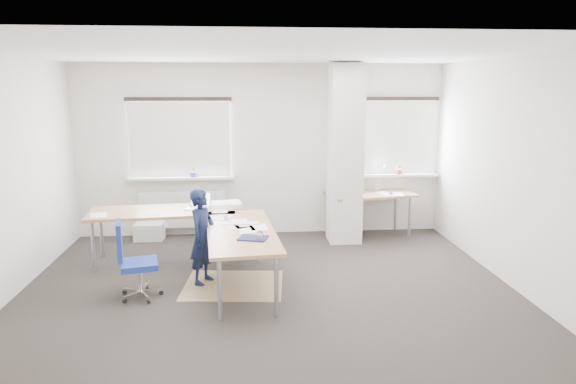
{
  "coord_description": "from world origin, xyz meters",
  "views": [
    {
      "loc": [
        -0.25,
        -5.91,
        2.43
      ],
      "look_at": [
        0.31,
        0.9,
        1.03
      ],
      "focal_mm": 32.0,
      "sensor_mm": 36.0,
      "label": 1
    }
  ],
  "objects": [
    {
      "name": "desk_main",
      "position": [
        -0.83,
        0.68,
        0.69
      ],
      "size": [
        2.62,
        2.63,
        0.96
      ],
      "rotation": [
        0.0,
        0.0,
        0.09
      ],
      "color": "brown",
      "rests_on": "ground"
    },
    {
      "name": "task_chair",
      "position": [
        -1.54,
        -0.13,
        0.26
      ],
      "size": [
        0.52,
        0.5,
        0.93
      ],
      "rotation": [
        0.0,
        0.0,
        0.22
      ],
      "color": "navy",
      "rests_on": "ground"
    },
    {
      "name": "floor_mat",
      "position": [
        -0.43,
        0.16,
        0.0
      ],
      "size": [
        1.3,
        1.13,
        0.01
      ],
      "primitive_type": "cube",
      "rotation": [
        0.0,
        0.0,
        -0.09
      ],
      "color": "olive",
      "rests_on": "ground"
    },
    {
      "name": "white_crate",
      "position": [
        -1.83,
        2.25,
        0.14
      ],
      "size": [
        0.47,
        0.33,
        0.27
      ],
      "primitive_type": "cube",
      "rotation": [
        0.0,
        0.0,
        -0.03
      ],
      "color": "white",
      "rests_on": "ground"
    },
    {
      "name": "desk_side",
      "position": [
        1.77,
        2.16,
        0.69
      ],
      "size": [
        1.5,
        0.93,
        1.22
      ],
      "rotation": [
        0.0,
        0.0,
        0.17
      ],
      "color": "brown",
      "rests_on": "ground"
    },
    {
      "name": "ground",
      "position": [
        0.0,
        0.0,
        0.0
      ],
      "size": [
        6.0,
        6.0,
        0.0
      ],
      "primitive_type": "plane",
      "color": "black",
      "rests_on": "ground"
    },
    {
      "name": "room_shell",
      "position": [
        0.18,
        0.45,
        1.75
      ],
      "size": [
        6.04,
        5.04,
        2.82
      ],
      "color": "beige",
      "rests_on": "ground"
    },
    {
      "name": "person",
      "position": [
        -0.8,
        0.29,
        0.6
      ],
      "size": [
        0.44,
        0.52,
        1.2
      ],
      "primitive_type": "imported",
      "rotation": [
        0.0,
        0.0,
        1.14
      ],
      "color": "black",
      "rests_on": "ground"
    }
  ]
}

